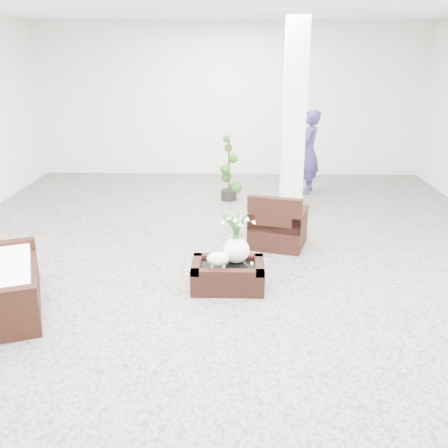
{
  "coord_description": "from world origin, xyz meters",
  "views": [
    {
      "loc": [
        0.17,
        -6.56,
        2.84
      ],
      "look_at": [
        0.0,
        -0.1,
        0.62
      ],
      "focal_mm": 40.48,
      "sensor_mm": 36.0,
      "label": 1
    }
  ],
  "objects_px": {
    "coffee_table": "(228,276)",
    "armchair": "(278,219)",
    "loveseat": "(1,276)",
    "topiary": "(229,169)"
  },
  "relations": [
    {
      "from": "loveseat",
      "to": "topiary",
      "type": "bearing_deg",
      "value": -50.35
    },
    {
      "from": "coffee_table",
      "to": "topiary",
      "type": "relative_size",
      "value": 0.7
    },
    {
      "from": "armchair",
      "to": "topiary",
      "type": "distance_m",
      "value": 2.6
    },
    {
      "from": "loveseat",
      "to": "topiary",
      "type": "xyz_separation_m",
      "value": [
        2.51,
        4.61,
        0.22
      ]
    },
    {
      "from": "loveseat",
      "to": "topiary",
      "type": "relative_size",
      "value": 1.24
    },
    {
      "from": "topiary",
      "to": "armchair",
      "type": "bearing_deg",
      "value": -72.03
    },
    {
      "from": "coffee_table",
      "to": "armchair",
      "type": "relative_size",
      "value": 1.06
    },
    {
      "from": "topiary",
      "to": "loveseat",
      "type": "bearing_deg",
      "value": -118.55
    },
    {
      "from": "coffee_table",
      "to": "loveseat",
      "type": "xyz_separation_m",
      "value": [
        -2.57,
        -0.63,
        0.27
      ]
    },
    {
      "from": "coffee_table",
      "to": "armchair",
      "type": "distance_m",
      "value": 1.71
    }
  ]
}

